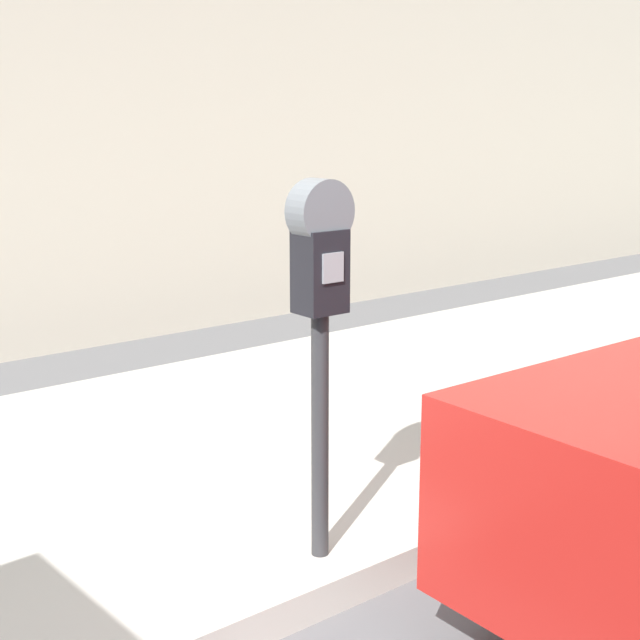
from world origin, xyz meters
TOP-DOWN VIEW (x-y plane):
  - sidewalk at (0.00, 2.20)m, footprint 24.00×2.80m
  - parking_meter at (0.18, 0.99)m, footprint 0.22×0.14m

SIDE VIEW (x-z plane):
  - sidewalk at x=0.00m, z-range 0.00..0.13m
  - parking_meter at x=0.18m, z-range 0.43..1.80m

